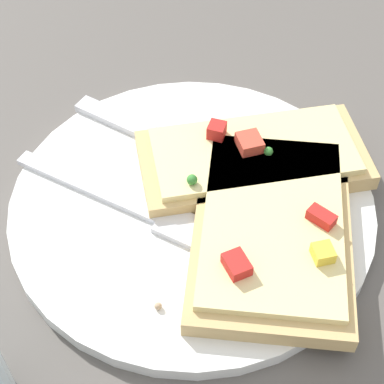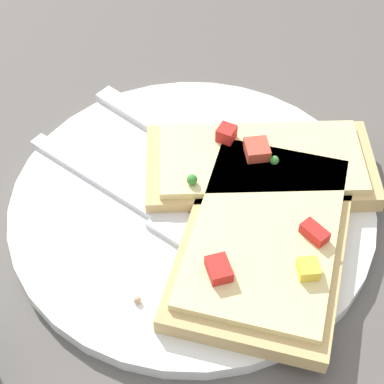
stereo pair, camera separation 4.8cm
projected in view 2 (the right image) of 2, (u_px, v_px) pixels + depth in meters
name	position (u px, v px, depth m)	size (l,w,h in m)	color
ground_plane	(192.00, 210.00, 0.50)	(4.00, 4.00, 0.00)	#56514C
plate	(192.00, 205.00, 0.49)	(0.28, 0.28, 0.01)	white
fork	(143.00, 205.00, 0.48)	(0.21, 0.05, 0.01)	silver
knife	(172.00, 135.00, 0.53)	(0.19, 0.05, 0.01)	silver
pizza_slice_main	(265.00, 236.00, 0.45)	(0.15, 0.20, 0.03)	tan
pizza_slice_corner	(260.00, 164.00, 0.50)	(0.20, 0.16, 0.03)	tan
crumb_scatter	(229.00, 254.00, 0.45)	(0.06, 0.10, 0.01)	tan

